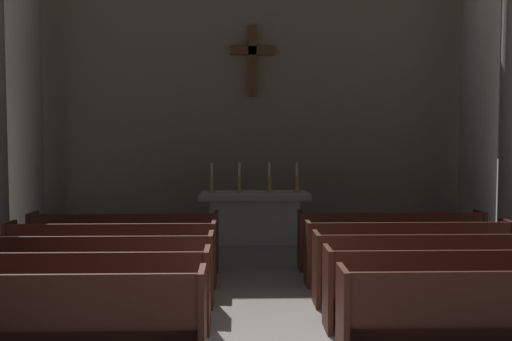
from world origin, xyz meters
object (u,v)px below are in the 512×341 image
at_px(pew_left_row_4, 112,254).
at_px(candlestick_outer_left, 212,183).
at_px(pew_left_row_3, 96,270).
at_px(candlestick_outer_right, 297,183).
at_px(column_left_fourth, 23,105).
at_px(candlestick_inner_left, 239,183).
at_px(pew_left_row_2, 76,291).
at_px(pew_right_row_5, 391,240).
at_px(pew_right_row_1, 492,315).
at_px(column_right_fourth, 479,105).
at_px(candlestick_inner_right, 269,183).
at_px(pew_left_row_1, 49,318).
at_px(altar, 254,216).
at_px(pew_right_row_4, 408,252).
at_px(pew_left_row_5, 125,241).
at_px(pew_right_row_3, 429,268).
at_px(pew_right_row_2, 456,288).

bearing_deg(pew_left_row_4, candlestick_outer_left, 69.73).
distance_m(pew_left_row_3, candlestick_outer_right, 5.51).
height_order(column_left_fourth, candlestick_inner_left, column_left_fourth).
relative_size(pew_left_row_2, pew_right_row_5, 1.00).
bearing_deg(pew_right_row_1, pew_left_row_3, 154.34).
bearing_deg(column_right_fourth, pew_left_row_4, -147.94).
bearing_deg(candlestick_inner_right, pew_left_row_1, -110.30).
distance_m(pew_left_row_2, altar, 6.00).
distance_m(pew_right_row_4, candlestick_outer_right, 3.83).
relative_size(column_left_fourth, candlestick_outer_right, 9.57).
distance_m(pew_left_row_5, pew_right_row_5, 4.31).
bearing_deg(pew_left_row_4, candlestick_inner_left, 62.29).
relative_size(candlestick_inner_left, candlestick_inner_right, 1.00).
distance_m(pew_left_row_3, pew_right_row_4, 4.43).
distance_m(pew_left_row_2, pew_left_row_5, 3.10).
distance_m(candlestick_outer_left, candlestick_inner_right, 1.15).
bearing_deg(candlestick_outer_left, candlestick_inner_left, 0.00).
distance_m(pew_right_row_3, column_left_fourth, 9.12).
bearing_deg(candlestick_inner_left, altar, 0.00).
bearing_deg(candlestick_inner_left, pew_left_row_5, -126.62).
xyz_separation_m(pew_left_row_3, pew_right_row_2, (4.31, -1.03, 0.00)).
bearing_deg(pew_left_row_5, pew_right_row_1, -43.85).
bearing_deg(candlestick_outer_right, column_right_fourth, 11.96).
relative_size(pew_right_row_1, pew_right_row_3, 1.00).
bearing_deg(candlestick_inner_left, pew_right_row_2, -66.33).
relative_size(pew_left_row_3, candlestick_outer_left, 5.02).
relative_size(pew_left_row_3, pew_right_row_3, 1.00).
bearing_deg(pew_left_row_4, altar, 58.60).
distance_m(column_right_fourth, candlestick_outer_right, 4.36).
bearing_deg(candlestick_outer_right, pew_right_row_4, -69.73).
height_order(pew_left_row_2, candlestick_outer_right, candlestick_outer_right).
distance_m(pew_left_row_2, pew_right_row_1, 4.43).
bearing_deg(column_left_fourth, pew_left_row_4, -58.55).
height_order(pew_right_row_2, candlestick_inner_right, candlestick_inner_right).
height_order(pew_left_row_1, column_right_fourth, column_right_fourth).
bearing_deg(candlestick_inner_right, pew_right_row_3, -67.89).
height_order(pew_left_row_1, pew_right_row_3, same).
bearing_deg(pew_left_row_1, pew_left_row_4, 90.00).
bearing_deg(pew_left_row_4, candlestick_outer_right, 49.59).
bearing_deg(candlestick_outer_left, column_right_fourth, 8.44).
bearing_deg(column_right_fourth, pew_right_row_4, -121.45).
bearing_deg(pew_right_row_4, pew_left_row_3, -166.49).
distance_m(pew_left_row_4, altar, 4.13).
height_order(pew_right_row_5, altar, altar).
distance_m(pew_left_row_2, candlestick_outer_left, 5.79).
xyz_separation_m(pew_left_row_1, pew_left_row_2, (0.00, 1.03, 0.00)).
bearing_deg(column_right_fourth, pew_left_row_5, -154.45).
height_order(pew_right_row_4, candlestick_inner_right, candlestick_inner_right).
relative_size(pew_right_row_2, candlestick_outer_right, 5.02).
xyz_separation_m(pew_left_row_2, pew_left_row_5, (0.00, 3.10, 0.00)).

